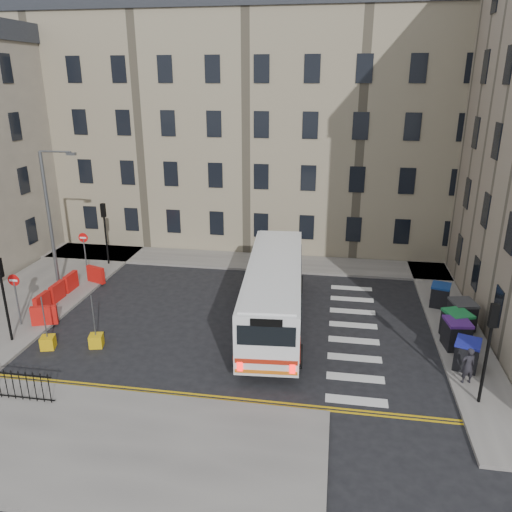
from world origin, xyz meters
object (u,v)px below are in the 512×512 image
(streetlamp, at_px, (50,220))
(wheelie_bin_a, at_px, (467,354))
(wheelie_bin_c, at_px, (456,325))
(bus, at_px, (274,290))
(pedestrian, at_px, (468,366))
(wheelie_bin_e, at_px, (440,295))
(bollard_yellow, at_px, (48,342))
(wheelie_bin_d, at_px, (462,314))
(bollard_chevron, at_px, (96,341))
(wheelie_bin_b, at_px, (456,334))

(streetlamp, height_order, wheelie_bin_a, streetlamp)
(wheelie_bin_c, bearing_deg, wheelie_bin_a, -113.92)
(bus, relative_size, pedestrian, 7.49)
(wheelie_bin_c, height_order, wheelie_bin_e, wheelie_bin_c)
(bollard_yellow, bearing_deg, pedestrian, -0.06)
(bus, bearing_deg, pedestrian, -31.31)
(wheelie_bin_d, height_order, bollard_chevron, wheelie_bin_d)
(wheelie_bin_d, distance_m, bollard_yellow, 19.88)
(wheelie_bin_a, height_order, bollard_yellow, wheelie_bin_a)
(wheelie_bin_c, distance_m, wheelie_bin_d, 1.29)
(streetlamp, bearing_deg, bollard_yellow, -64.24)
(bollard_yellow, bearing_deg, wheelie_bin_a, 3.61)
(bus, xyz_separation_m, wheelie_bin_a, (8.66, -3.10, -1.04))
(bus, xyz_separation_m, wheelie_bin_c, (8.76, -0.49, -0.99))
(wheelie_bin_d, xyz_separation_m, bollard_chevron, (-17.10, -4.46, -0.55))
(wheelie_bin_c, xyz_separation_m, bollard_chevron, (-16.61, -3.27, -0.53))
(bus, xyz_separation_m, bollard_chevron, (-7.85, -3.76, -1.52))
(wheelie_bin_a, bearing_deg, bollard_chevron, -159.07)
(bollard_yellow, bearing_deg, wheelie_bin_e, 21.73)
(wheelie_bin_a, distance_m, wheelie_bin_e, 6.26)
(wheelie_bin_c, distance_m, bollard_yellow, 19.13)
(wheelie_bin_a, height_order, wheelie_bin_b, wheelie_bin_b)
(pedestrian, relative_size, bollard_chevron, 2.62)
(streetlamp, relative_size, wheelie_bin_c, 5.30)
(streetlamp, bearing_deg, bus, -8.49)
(wheelie_bin_b, height_order, wheelie_bin_c, wheelie_bin_c)
(wheelie_bin_c, bearing_deg, pedestrian, -116.78)
(bus, height_order, pedestrian, bus)
(bus, distance_m, bollard_yellow, 10.96)
(streetlamp, xyz_separation_m, wheelie_bin_d, (22.23, -1.23, -3.48))
(wheelie_bin_a, xyz_separation_m, bollard_yellow, (-18.63, -1.18, -0.48))
(wheelie_bin_e, height_order, bollard_chevron, wheelie_bin_e)
(wheelie_bin_a, bearing_deg, wheelie_bin_b, 111.33)
(bus, height_order, bollard_chevron, bus)
(bus, bearing_deg, wheelie_bin_b, -13.38)
(bus, bearing_deg, wheelie_bin_e, 15.72)
(wheelie_bin_a, relative_size, bollard_yellow, 2.32)
(wheelie_bin_e, bearing_deg, bollard_yellow, -142.41)
(wheelie_bin_e, bearing_deg, wheelie_bin_b, -75.28)
(wheelie_bin_a, distance_m, bollard_yellow, 18.68)
(wheelie_bin_c, xyz_separation_m, wheelie_bin_e, (-0.10, 3.64, -0.07))
(wheelie_bin_b, relative_size, bollard_chevron, 2.24)
(streetlamp, height_order, wheelie_bin_e, streetlamp)
(streetlamp, relative_size, wheelie_bin_b, 6.05)
(bus, relative_size, wheelie_bin_c, 7.67)
(bollard_yellow, bearing_deg, bus, 23.23)
(wheelie_bin_c, distance_m, pedestrian, 3.83)
(wheelie_bin_a, bearing_deg, wheelie_bin_d, 99.70)
(wheelie_bin_c, distance_m, bollard_chevron, 16.94)
(wheelie_bin_a, xyz_separation_m, wheelie_bin_d, (0.60, 3.81, 0.07))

